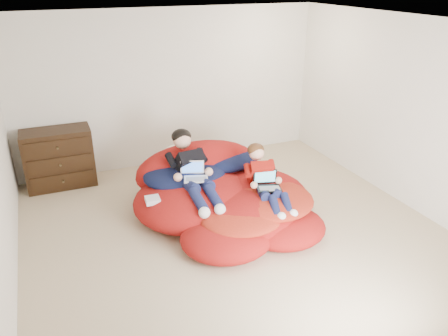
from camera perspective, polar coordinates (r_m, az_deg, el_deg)
room_shell at (r=5.41m, az=1.41°, el=-6.38°), size 5.10×5.10×2.77m
dresser at (r=6.95m, az=-20.75°, el=1.21°), size 0.99×0.56×0.88m
beanbag_pile at (r=5.78m, az=0.17°, el=-3.79°), size 2.35×2.35×0.89m
cream_pillow at (r=6.21m, az=-6.28°, el=1.80°), size 0.43×0.28×0.28m
older_boy at (r=5.65m, az=-4.35°, el=0.19°), size 0.39×1.29×0.73m
younger_boy at (r=5.54m, az=5.32°, el=-1.14°), size 0.37×1.01×0.66m
laptop_white at (r=5.55m, az=-3.89°, el=-0.76°), size 0.35×0.36×0.22m
laptop_black at (r=5.50m, az=5.66°, el=-1.96°), size 0.34×0.33×0.22m
power_adapter at (r=5.44m, az=-9.31°, el=-4.15°), size 0.19×0.19×0.07m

